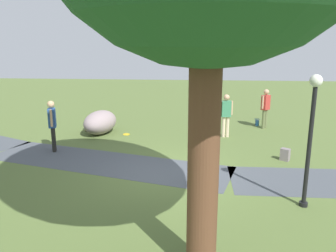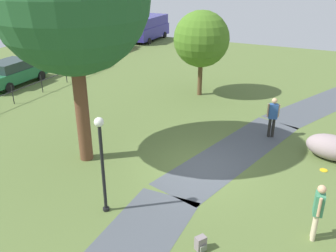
% 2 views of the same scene
% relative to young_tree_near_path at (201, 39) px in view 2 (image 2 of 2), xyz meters
% --- Properties ---
extents(ground_plane, '(48.00, 48.00, 0.00)m').
position_rel_young_tree_near_path_xyz_m(ground_plane, '(-7.98, -2.90, -3.21)').
color(ground_plane, '#556934').
extents(footpath_segment_mid, '(8.26, 4.12, 0.01)m').
position_rel_young_tree_near_path_xyz_m(footpath_segment_mid, '(-6.13, -3.85, -3.21)').
color(footpath_segment_mid, '#484D54').
rests_on(footpath_segment_mid, ground).
extents(footpath_segment_far, '(8.12, 5.27, 0.01)m').
position_rel_young_tree_near_path_xyz_m(footpath_segment_far, '(1.35, -6.61, -3.21)').
color(footpath_segment_far, '#484D54').
rests_on(footpath_segment_far, ground).
extents(young_tree_near_path, '(3.09, 3.09, 4.77)m').
position_rel_young_tree_near_path_xyz_m(young_tree_near_path, '(0.00, 0.00, 0.00)').
color(young_tree_near_path, brown).
rests_on(young_tree_near_path, ground).
extents(lamp_post, '(0.28, 0.28, 3.12)m').
position_rel_young_tree_near_path_xyz_m(lamp_post, '(-11.56, -1.29, -1.27)').
color(lamp_post, black).
rests_on(lamp_post, ground).
extents(lawn_boulder, '(1.52, 2.09, 0.95)m').
position_rel_young_tree_near_path_xyz_m(lawn_boulder, '(-5.01, -7.34, -2.74)').
color(lawn_boulder, gray).
rests_on(lawn_boulder, ground).
extents(man_near_boulder, '(0.34, 0.50, 1.80)m').
position_rel_young_tree_near_path_xyz_m(man_near_boulder, '(-4.03, -4.86, -2.16)').
color(man_near_boulder, black).
rests_on(man_near_boulder, ground).
extents(passerby_on_path, '(0.52, 0.28, 1.73)m').
position_rel_young_tree_near_path_xyz_m(passerby_on_path, '(-10.18, -7.20, -2.21)').
color(passerby_on_path, beige).
rests_on(passerby_on_path, ground).
extents(spare_backpack_on_lawn, '(0.34, 0.35, 0.40)m').
position_rel_young_tree_near_path_xyz_m(spare_backpack_on_lawn, '(-11.90, -4.54, -3.02)').
color(spare_backpack_on_lawn, gray).
rests_on(spare_backpack_on_lawn, ground).
extents(frisbee_on_grass, '(0.28, 0.28, 0.02)m').
position_rel_young_tree_near_path_xyz_m(frisbee_on_grass, '(-6.12, -7.22, -3.20)').
color(frisbee_on_grass, yellow).
rests_on(frisbee_on_grass, ground).
extents(parked_wagon_silver, '(4.54, 2.08, 1.56)m').
position_rel_young_tree_near_path_xyz_m(parked_wagon_silver, '(-3.17, 11.27, -2.41)').
color(parked_wagon_silver, '#21663D').
rests_on(parked_wagon_silver, ground).
extents(parked_sedan_grey, '(4.22, 1.96, 1.56)m').
position_rel_young_tree_near_path_xyz_m(parked_sedan_grey, '(2.49, 11.39, -2.41)').
color(parked_sedan_grey, '#B0B1AD').
rests_on(parked_sedan_grey, ground).
extents(parked_coupe_black, '(3.92, 1.79, 1.56)m').
position_rel_young_tree_near_path_xyz_m(parked_coupe_black, '(7.97, 11.17, -2.41)').
color(parked_coupe_black, '#A5261A').
rests_on(parked_coupe_black, ground).
extents(delivery_van, '(5.76, 2.74, 2.30)m').
position_rel_young_tree_near_path_xyz_m(delivery_van, '(13.57, 10.87, -1.95)').
color(delivery_van, navy).
rests_on(delivery_van, ground).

